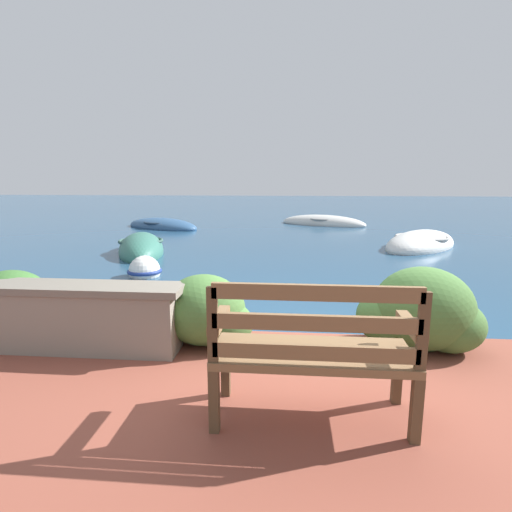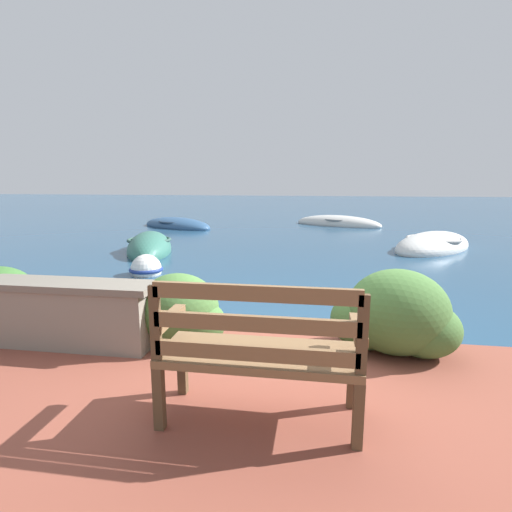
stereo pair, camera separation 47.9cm
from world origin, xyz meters
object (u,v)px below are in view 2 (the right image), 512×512
at_px(rowboat_outer, 338,224).
at_px(mooring_buoy, 146,269).
at_px(rowboat_nearest, 150,249).
at_px(park_bench, 259,350).
at_px(rowboat_far, 177,226).
at_px(rowboat_mid, 433,247).

height_order(rowboat_outer, mooring_buoy, rowboat_outer).
xyz_separation_m(rowboat_nearest, rowboat_outer, (4.75, 6.50, -0.01)).
bearing_deg(park_bench, mooring_buoy, 118.91).
bearing_deg(park_bench, rowboat_nearest, 115.96).
bearing_deg(park_bench, rowboat_far, 109.60).
xyz_separation_m(park_bench, rowboat_outer, (1.09, 13.24, -0.65)).
distance_m(rowboat_far, rowboat_outer, 6.06).
relative_size(rowboat_nearest, rowboat_far, 0.82).
height_order(rowboat_far, mooring_buoy, mooring_buoy).
height_order(rowboat_nearest, rowboat_mid, rowboat_nearest).
height_order(rowboat_nearest, rowboat_far, rowboat_nearest).
distance_m(rowboat_nearest, mooring_buoy, 2.43).
distance_m(rowboat_nearest, rowboat_far, 5.11).
xyz_separation_m(rowboat_mid, rowboat_far, (-7.96, 3.60, -0.01)).
height_order(park_bench, rowboat_far, park_bench).
relative_size(park_bench, rowboat_mid, 0.41).
relative_size(rowboat_nearest, rowboat_mid, 0.92).
height_order(rowboat_mid, mooring_buoy, rowboat_mid).
height_order(rowboat_mid, rowboat_outer, rowboat_mid).
relative_size(park_bench, rowboat_outer, 0.35).
distance_m(park_bench, rowboat_far, 12.68).
bearing_deg(rowboat_far, rowboat_outer, 43.64).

